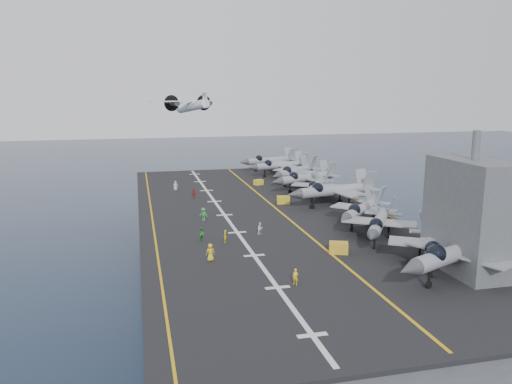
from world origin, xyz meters
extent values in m
plane|color=#142135|center=(0.00, 0.00, 0.00)|extent=(500.00, 500.00, 0.00)
cube|color=#56595E|center=(0.00, 0.00, 5.00)|extent=(36.00, 90.00, 10.00)
cube|color=black|center=(0.00, 0.00, 10.20)|extent=(38.00, 92.00, 0.40)
cube|color=gold|center=(3.00, 0.00, 10.42)|extent=(0.35, 90.00, 0.02)
cube|color=silver|center=(-6.00, 0.00, 10.42)|extent=(0.50, 90.00, 0.02)
cube|color=gold|center=(-17.00, 0.00, 10.42)|extent=(0.25, 90.00, 0.02)
cube|color=gold|center=(18.50, 0.00, 10.42)|extent=(0.25, 90.00, 0.02)
imported|color=gold|center=(-11.23, -20.65, 11.42)|extent=(1.29, 0.92, 2.04)
imported|color=#D3BC0A|center=(-8.40, -14.05, 11.22)|extent=(0.91, 1.13, 1.63)
imported|color=#208824|center=(-11.13, -12.59, 11.29)|extent=(1.21, 1.29, 1.79)
imported|color=green|center=(-9.61, -2.58, 11.38)|extent=(1.41, 1.28, 1.96)
imported|color=#B11E1C|center=(-9.23, 13.57, 11.28)|extent=(1.08, 0.75, 1.76)
imported|color=silver|center=(-11.79, 21.94, 11.31)|extent=(1.10, 0.75, 1.82)
imported|color=yellow|center=(-4.06, -29.64, 11.23)|extent=(1.17, 1.17, 1.65)
imported|color=white|center=(-3.19, -11.67, 11.25)|extent=(1.22, 1.12, 1.69)
camera|label=1|loc=(-18.80, -74.24, 29.31)|focal=35.00mm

